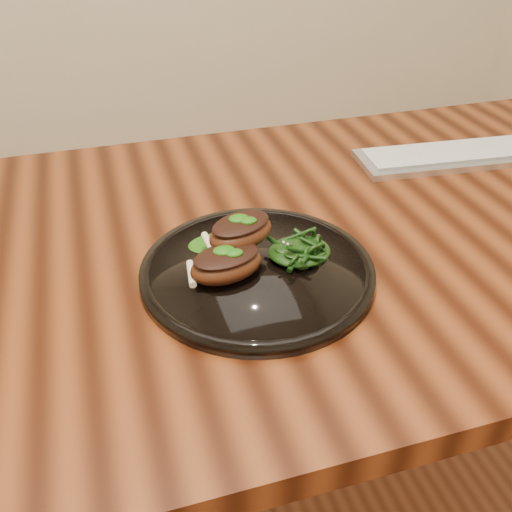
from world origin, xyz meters
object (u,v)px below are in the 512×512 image
Objects in this scene: plate at (257,271)px; lamb_chop_front at (226,263)px; keyboard at (457,155)px; desk at (239,283)px; greens_heap at (300,248)px.

lamb_chop_front reaches higher than plate.
desk is at bearing -162.53° from keyboard.
keyboard reaches higher than desk.
lamb_chop_front reaches higher than desk.
plate is 0.53m from keyboard.
lamb_chop_front is at bearing -171.12° from greens_heap.
plate is 0.07m from greens_heap.
plate is at bearing -90.06° from desk.
lamb_chop_front is (-0.05, -0.11, 0.12)m from desk.
plate is 2.84× the size of lamb_chop_front.
desk is 0.50m from keyboard.
lamb_chop_front is 0.57m from keyboard.
plate is at bearing 13.76° from lamb_chop_front.
keyboard is (0.41, 0.24, -0.02)m from greens_heap.
greens_heap is (0.11, 0.02, -0.01)m from lamb_chop_front.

